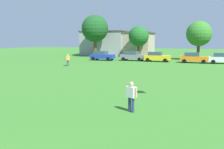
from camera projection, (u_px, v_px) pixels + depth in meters
The scene contains 13 objects.
ground_plane at pixel (163, 70), 31.36m from camera, with size 160.00×160.00×0.00m, color #387528.
adult_bystander at pixel (131, 94), 12.82m from camera, with size 0.69×0.48×1.58m.
bystander_near_trees at pixel (68, 59), 35.49m from camera, with size 0.33×0.80×1.69m.
parked_car_blue_0 at pixel (102, 56), 45.62m from camera, with size 4.30×2.02×1.68m.
parked_car_gray_1 at pixel (132, 56), 44.80m from camera, with size 4.30×2.02×1.68m.
parked_car_yellow_2 at pixel (157, 57), 42.78m from camera, with size 4.30×2.02×1.68m.
parked_car_orange_3 at pixel (194, 58), 40.39m from camera, with size 4.30×2.02×1.68m.
parked_car_white_4 at pixel (223, 58), 38.94m from camera, with size 4.30×2.02×1.68m.
tree_far_left at pixel (95, 29), 54.46m from camera, with size 5.79×5.79×9.02m.
tree_left at pixel (139, 36), 52.62m from camera, with size 4.23×4.23×6.60m.
tree_center_left at pixel (199, 34), 45.23m from camera, with size 4.53×4.53×7.05m.
house_left at pixel (125, 44), 59.63m from camera, with size 13.38×7.05×5.43m.
house_right at pixel (106, 43), 61.41m from camera, with size 10.94×7.59×5.84m.
Camera 1 is at (5.57, -1.29, 3.67)m, focal length 40.41 mm.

